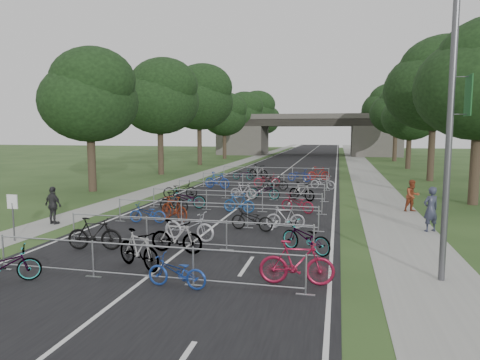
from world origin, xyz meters
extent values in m
plane|color=#29431C|center=(0.00, 0.00, 0.00)|extent=(200.00, 200.00, 0.00)
cube|color=black|center=(0.00, 50.00, 0.01)|extent=(11.00, 140.00, 0.01)
cube|color=gray|center=(8.00, 50.00, 0.01)|extent=(3.00, 140.00, 0.01)
cube|color=gray|center=(-7.50, 50.00, 0.01)|extent=(2.00, 140.00, 0.01)
cube|color=silver|center=(0.00, 50.00, 0.00)|extent=(0.12, 140.00, 0.00)
cube|color=#4E4B46|center=(-11.50, 65.00, 2.50)|extent=(8.00, 8.00, 5.00)
cube|color=#4E4B46|center=(11.50, 65.00, 2.50)|extent=(8.00, 8.00, 5.00)
cube|color=black|center=(0.00, 65.00, 5.60)|extent=(30.00, 8.00, 1.20)
cube|color=#4E4B46|center=(0.00, 61.20, 6.60)|extent=(30.00, 0.40, 0.90)
cube|color=#4E4B46|center=(0.00, 68.80, 6.60)|extent=(30.00, 0.40, 0.90)
cylinder|color=#4C4C51|center=(8.30, 2.00, 4.00)|extent=(0.18, 0.18, 8.00)
cube|color=#164D1F|center=(8.72, 2.00, 5.20)|extent=(0.03, 0.65, 1.10)
cylinder|color=#4C4C51|center=(-6.80, 3.00, 0.75)|extent=(0.06, 0.06, 1.50)
cube|color=white|center=(-6.80, 3.00, 1.55)|extent=(0.45, 0.04, 0.55)
cylinder|color=#33261C|center=(-11.50, 16.00, 2.10)|extent=(0.56, 0.56, 4.20)
ellipsoid|color=black|center=(-11.50, 16.00, 6.22)|extent=(6.72, 6.72, 5.51)
sphere|color=black|center=(-10.90, 15.50, 7.56)|extent=(5.38, 5.38, 5.38)
sphere|color=black|center=(-12.00, 16.50, 5.38)|extent=(4.37, 4.37, 4.37)
cylinder|color=#33261C|center=(13.00, 16.00, 2.24)|extent=(0.56, 0.56, 4.48)
ellipsoid|color=black|center=(13.00, 16.00, 6.63)|extent=(7.17, 7.17, 5.88)
sphere|color=black|center=(12.50, 16.50, 5.73)|extent=(4.66, 4.66, 4.66)
cylinder|color=#33261C|center=(-11.50, 28.00, 2.36)|extent=(0.56, 0.56, 4.72)
ellipsoid|color=black|center=(-11.50, 28.00, 6.99)|extent=(7.56, 7.56, 6.20)
sphere|color=black|center=(-10.90, 27.50, 8.50)|extent=(6.05, 6.05, 6.05)
sphere|color=black|center=(-12.00, 28.50, 6.05)|extent=(4.91, 4.91, 4.91)
cylinder|color=#33261C|center=(13.00, 28.00, 2.55)|extent=(0.56, 0.56, 5.11)
ellipsoid|color=black|center=(13.00, 28.00, 7.56)|extent=(8.18, 8.18, 6.70)
sphere|color=black|center=(13.60, 27.50, 9.20)|extent=(6.54, 6.54, 6.54)
sphere|color=black|center=(12.50, 28.50, 6.54)|extent=(5.31, 5.31, 5.31)
cylinder|color=#33261C|center=(-11.50, 40.00, 2.62)|extent=(0.56, 0.56, 5.25)
ellipsoid|color=black|center=(-11.50, 40.00, 7.77)|extent=(8.40, 8.40, 6.89)
sphere|color=black|center=(-10.90, 39.50, 9.45)|extent=(6.72, 6.72, 6.72)
sphere|color=black|center=(-12.00, 40.50, 6.72)|extent=(5.46, 5.46, 5.46)
cylinder|color=#33261C|center=(13.00, 40.00, 1.92)|extent=(0.56, 0.56, 3.85)
ellipsoid|color=black|center=(13.00, 40.00, 5.70)|extent=(6.16, 6.16, 5.05)
sphere|color=black|center=(13.60, 39.50, 6.93)|extent=(4.93, 4.93, 4.93)
sphere|color=black|center=(12.50, 40.50, 4.93)|extent=(4.00, 4.00, 4.00)
cylinder|color=#33261C|center=(-11.50, 52.00, 2.10)|extent=(0.56, 0.56, 4.20)
ellipsoid|color=black|center=(-11.50, 52.00, 6.22)|extent=(6.72, 6.72, 5.51)
sphere|color=black|center=(-10.90, 51.50, 7.56)|extent=(5.38, 5.38, 5.38)
sphere|color=black|center=(-12.00, 52.50, 5.38)|extent=(4.37, 4.37, 4.37)
cylinder|color=#33261C|center=(13.00, 52.00, 2.24)|extent=(0.56, 0.56, 4.48)
ellipsoid|color=black|center=(13.00, 52.00, 6.63)|extent=(7.17, 7.17, 5.88)
sphere|color=black|center=(13.60, 51.50, 8.06)|extent=(5.73, 5.73, 5.73)
sphere|color=black|center=(12.50, 52.50, 5.73)|extent=(4.66, 4.66, 4.66)
cylinder|color=#33261C|center=(-11.50, 64.00, 2.36)|extent=(0.56, 0.56, 4.72)
ellipsoid|color=black|center=(-11.50, 64.00, 6.99)|extent=(7.56, 7.56, 6.20)
sphere|color=black|center=(-10.90, 63.50, 8.50)|extent=(6.05, 6.05, 6.05)
sphere|color=black|center=(-12.00, 64.50, 6.05)|extent=(4.91, 4.91, 4.91)
cylinder|color=#33261C|center=(13.00, 64.00, 2.55)|extent=(0.56, 0.56, 5.11)
ellipsoid|color=black|center=(13.00, 64.00, 7.56)|extent=(8.18, 8.18, 6.70)
sphere|color=black|center=(13.60, 63.50, 9.20)|extent=(6.54, 6.54, 6.54)
sphere|color=black|center=(12.50, 64.50, 6.54)|extent=(5.31, 5.31, 5.31)
cylinder|color=#33261C|center=(-11.50, 76.00, 2.62)|extent=(0.56, 0.56, 5.25)
ellipsoid|color=black|center=(-11.50, 76.00, 7.77)|extent=(8.40, 8.40, 6.89)
sphere|color=black|center=(-10.90, 75.50, 9.45)|extent=(6.72, 6.72, 6.72)
sphere|color=black|center=(-12.00, 76.50, 6.72)|extent=(5.46, 5.46, 5.46)
cylinder|color=#33261C|center=(13.00, 76.00, 1.92)|extent=(0.56, 0.56, 3.85)
ellipsoid|color=black|center=(13.00, 76.00, 5.70)|extent=(6.16, 6.16, 5.05)
sphere|color=black|center=(13.60, 75.50, 6.93)|extent=(4.93, 4.93, 4.93)
sphere|color=black|center=(12.50, 76.50, 4.93)|extent=(4.00, 4.00, 4.00)
cylinder|color=#33261C|center=(-11.50, 88.00, 2.10)|extent=(0.56, 0.56, 4.20)
ellipsoid|color=black|center=(-11.50, 88.00, 6.22)|extent=(6.72, 6.72, 5.51)
sphere|color=black|center=(-10.90, 87.50, 7.56)|extent=(5.38, 5.38, 5.38)
sphere|color=black|center=(-12.00, 88.50, 5.38)|extent=(4.37, 4.37, 4.37)
cylinder|color=#33261C|center=(13.00, 88.00, 2.24)|extent=(0.56, 0.56, 4.48)
ellipsoid|color=black|center=(13.00, 88.00, 6.63)|extent=(7.17, 7.17, 5.88)
sphere|color=black|center=(13.60, 87.50, 8.06)|extent=(5.73, 5.73, 5.73)
sphere|color=black|center=(12.50, 88.50, 5.73)|extent=(4.66, 4.66, 4.66)
cylinder|color=#A1A3A8|center=(0.00, 0.00, 1.05)|extent=(9.20, 0.04, 0.04)
cylinder|color=#A1A3A8|center=(0.00, 0.00, 0.18)|extent=(9.20, 0.04, 0.04)
cylinder|color=#A1A3A8|center=(-4.60, 0.00, 0.55)|extent=(0.05, 0.05, 1.10)
cube|color=#A1A3A8|center=(-4.60, 0.00, 0.01)|extent=(0.50, 0.08, 0.03)
cylinder|color=#A1A3A8|center=(-1.53, 0.00, 0.55)|extent=(0.05, 0.05, 1.10)
cube|color=#A1A3A8|center=(-1.53, 0.00, 0.01)|extent=(0.50, 0.08, 0.03)
cylinder|color=#A1A3A8|center=(1.53, 0.00, 0.55)|extent=(0.05, 0.05, 1.10)
cube|color=#A1A3A8|center=(1.53, 0.00, 0.01)|extent=(0.50, 0.08, 0.03)
cylinder|color=#A1A3A8|center=(4.60, 0.00, 0.55)|extent=(0.05, 0.05, 1.10)
cube|color=#A1A3A8|center=(4.60, 0.00, 0.01)|extent=(0.50, 0.08, 0.03)
cylinder|color=#A1A3A8|center=(0.00, 3.60, 1.05)|extent=(9.20, 0.04, 0.04)
cylinder|color=#A1A3A8|center=(0.00, 3.60, 0.18)|extent=(9.20, 0.04, 0.04)
cylinder|color=#A1A3A8|center=(-4.60, 3.60, 0.55)|extent=(0.05, 0.05, 1.10)
cube|color=#A1A3A8|center=(-4.60, 3.60, 0.01)|extent=(0.50, 0.08, 0.03)
cylinder|color=#A1A3A8|center=(-1.53, 3.60, 0.55)|extent=(0.05, 0.05, 1.10)
cube|color=#A1A3A8|center=(-1.53, 3.60, 0.01)|extent=(0.50, 0.08, 0.03)
cylinder|color=#A1A3A8|center=(1.53, 3.60, 0.55)|extent=(0.05, 0.05, 1.10)
cube|color=#A1A3A8|center=(1.53, 3.60, 0.01)|extent=(0.50, 0.08, 0.03)
cylinder|color=#A1A3A8|center=(4.60, 3.60, 0.55)|extent=(0.05, 0.05, 1.10)
cube|color=#A1A3A8|center=(4.60, 3.60, 0.01)|extent=(0.50, 0.08, 0.03)
cylinder|color=#A1A3A8|center=(0.00, 7.20, 1.05)|extent=(9.20, 0.04, 0.04)
cylinder|color=#A1A3A8|center=(0.00, 7.20, 0.18)|extent=(9.20, 0.04, 0.04)
cylinder|color=#A1A3A8|center=(-4.60, 7.20, 0.55)|extent=(0.05, 0.05, 1.10)
cube|color=#A1A3A8|center=(-4.60, 7.20, 0.01)|extent=(0.50, 0.08, 0.03)
cylinder|color=#A1A3A8|center=(-1.53, 7.20, 0.55)|extent=(0.05, 0.05, 1.10)
cube|color=#A1A3A8|center=(-1.53, 7.20, 0.01)|extent=(0.50, 0.08, 0.03)
cylinder|color=#A1A3A8|center=(1.53, 7.20, 0.55)|extent=(0.05, 0.05, 1.10)
cube|color=#A1A3A8|center=(1.53, 7.20, 0.01)|extent=(0.50, 0.08, 0.03)
cylinder|color=#A1A3A8|center=(4.60, 7.20, 0.55)|extent=(0.05, 0.05, 1.10)
cube|color=#A1A3A8|center=(4.60, 7.20, 0.01)|extent=(0.50, 0.08, 0.03)
cylinder|color=#A1A3A8|center=(0.00, 11.00, 1.05)|extent=(9.20, 0.04, 0.04)
cylinder|color=#A1A3A8|center=(0.00, 11.00, 0.18)|extent=(9.20, 0.04, 0.04)
cylinder|color=#A1A3A8|center=(-4.60, 11.00, 0.55)|extent=(0.05, 0.05, 1.10)
cube|color=#A1A3A8|center=(-4.60, 11.00, 0.01)|extent=(0.50, 0.08, 0.03)
cylinder|color=#A1A3A8|center=(-1.53, 11.00, 0.55)|extent=(0.05, 0.05, 1.10)
cube|color=#A1A3A8|center=(-1.53, 11.00, 0.01)|extent=(0.50, 0.08, 0.03)
cylinder|color=#A1A3A8|center=(1.53, 11.00, 0.55)|extent=(0.05, 0.05, 1.10)
cube|color=#A1A3A8|center=(1.53, 11.00, 0.01)|extent=(0.50, 0.08, 0.03)
cylinder|color=#A1A3A8|center=(4.60, 11.00, 0.55)|extent=(0.05, 0.05, 1.10)
cube|color=#A1A3A8|center=(4.60, 11.00, 0.01)|extent=(0.50, 0.08, 0.03)
cylinder|color=#A1A3A8|center=(0.00, 15.00, 1.05)|extent=(9.20, 0.04, 0.04)
cylinder|color=#A1A3A8|center=(0.00, 15.00, 0.18)|extent=(9.20, 0.04, 0.04)
cylinder|color=#A1A3A8|center=(-4.60, 15.00, 0.55)|extent=(0.05, 0.05, 1.10)
cube|color=#A1A3A8|center=(-4.60, 15.00, 0.01)|extent=(0.50, 0.08, 0.03)
cylinder|color=#A1A3A8|center=(-1.53, 15.00, 0.55)|extent=(0.05, 0.05, 1.10)
cube|color=#A1A3A8|center=(-1.53, 15.00, 0.01)|extent=(0.50, 0.08, 0.03)
cylinder|color=#A1A3A8|center=(1.53, 15.00, 0.55)|extent=(0.05, 0.05, 1.10)
cube|color=#A1A3A8|center=(1.53, 15.00, 0.01)|extent=(0.50, 0.08, 0.03)
cylinder|color=#A1A3A8|center=(4.60, 15.00, 0.55)|extent=(0.05, 0.05, 1.10)
cube|color=#A1A3A8|center=(4.60, 15.00, 0.01)|extent=(0.50, 0.08, 0.03)
cylinder|color=#A1A3A8|center=(0.00, 20.00, 1.05)|extent=(9.20, 0.04, 0.04)
cylinder|color=#A1A3A8|center=(0.00, 20.00, 0.18)|extent=(9.20, 0.04, 0.04)
cylinder|color=#A1A3A8|center=(-4.60, 20.00, 0.55)|extent=(0.05, 0.05, 1.10)
cube|color=#A1A3A8|center=(-4.60, 20.00, 0.01)|extent=(0.50, 0.08, 0.03)
cylinder|color=#A1A3A8|center=(-1.53, 20.00, 0.55)|extent=(0.05, 0.05, 1.10)
cube|color=#A1A3A8|center=(-1.53, 20.00, 0.01)|extent=(0.50, 0.08, 0.03)
cylinder|color=#A1A3A8|center=(1.53, 20.00, 0.55)|extent=(0.05, 0.05, 1.10)
cube|color=#A1A3A8|center=(1.53, 20.00, 0.01)|extent=(0.50, 0.08, 0.03)
cylinder|color=#A1A3A8|center=(4.60, 20.00, 0.55)|extent=(0.05, 0.05, 1.10)
cube|color=#A1A3A8|center=(4.60, 20.00, 0.01)|extent=(0.50, 0.08, 0.03)
cylinder|color=#A1A3A8|center=(0.00, 26.00, 1.05)|extent=(9.20, 0.04, 0.04)
cylinder|color=#A1A3A8|center=(0.00, 26.00, 0.18)|extent=(9.20, 0.04, 0.04)
cylinder|color=#A1A3A8|center=(-4.60, 26.00, 0.55)|extent=(0.05, 0.05, 1.10)
cube|color=#A1A3A8|center=(-4.60, 26.00, 0.01)|extent=(0.50, 0.08, 0.03)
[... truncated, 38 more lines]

